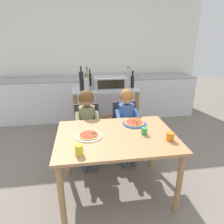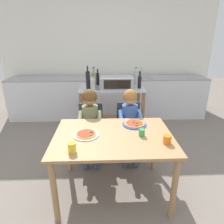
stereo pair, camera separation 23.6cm
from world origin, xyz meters
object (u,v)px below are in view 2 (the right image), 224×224
Objects in this scene: drinking_cup_green at (142,133)px; bottle_clear_vinegar at (88,80)px; toaster_oven at (117,82)px; dining_chair_right at (129,126)px; bottle_brown_beer at (136,78)px; bottle_dark_olive_oil at (94,80)px; bottle_tall_green_wine at (140,82)px; child_in_olive_shirt at (90,117)px; pizza_plate_blue_rimmed at (134,124)px; dining_table at (113,143)px; kitchen_island_cart at (112,105)px; dining_chair_left at (91,127)px; bottle_squat_spirits at (98,79)px; bottle_slim_sauce at (93,84)px; pizza_plate_white at (86,134)px; child_in_blue_striped_shirt at (130,117)px; drinking_cup_orange at (167,139)px; drinking_cup_yellow at (72,147)px.

bottle_clear_vinegar is at bearing 117.13° from drinking_cup_green.
dining_chair_right is (0.14, -0.61, -0.53)m from toaster_oven.
bottle_brown_beer is 0.88m from bottle_clear_vinegar.
bottle_tall_green_wine is (0.74, 0.02, -0.03)m from bottle_dark_olive_oil.
pizza_plate_blue_rimmed is (0.55, -0.38, 0.06)m from child_in_olive_shirt.
bottle_brown_beer is at bearing 73.26° from dining_table.
toaster_oven is at bearing 103.27° from dining_chair_right.
dining_table is at bearing 175.06° from drinking_cup_green.
kitchen_island_cart is 1.33× the size of dining_chair_left.
kitchen_island_cart is at bearing -40.70° from bottle_squat_spirits.
bottle_slim_sauce is 1.21m from pizza_plate_white.
dining_chair_right is at bearing 92.70° from drinking_cup_green.
drinking_cup_green reaches higher than pizza_plate_blue_rimmed.
child_in_olive_shirt is 0.68m from pizza_plate_blue_rimmed.
bottle_slim_sauce is at bearing 87.17° from child_in_olive_shirt.
bottle_tall_green_wine is at bearing -5.02° from kitchen_island_cart.
bottle_brown_beer is 1.13× the size of pizza_plate_white.
child_in_blue_striped_shirt is (0.14, -0.73, -0.33)m from toaster_oven.
kitchen_island_cart reaches higher than drinking_cup_green.
drinking_cup_orange is (0.48, -1.55, 0.17)m from kitchen_island_cart.
dining_chair_left is at bearing 130.88° from drinking_cup_orange.
kitchen_island_cart is 0.41m from toaster_oven.
bottle_clear_vinegar is (-0.08, 0.05, 0.05)m from bottle_slim_sauce.
pizza_plate_white is at bearing -87.53° from bottle_clear_vinegar.
kitchen_island_cart is 0.54m from bottle_slim_sauce.
child_in_blue_striped_shirt is (0.55, -0.10, 0.20)m from dining_chair_left.
drinking_cup_orange reaches higher than dining_table.
bottle_brown_beer is (0.43, 0.21, 0.43)m from kitchen_island_cart.
pizza_plate_white is 0.59m from drinking_cup_green.
bottle_squat_spirits reaches higher than pizza_plate_blue_rimmed.
drinking_cup_orange is (0.26, -0.44, 0.03)m from pizza_plate_blue_rimmed.
bottle_dark_olive_oil is at bearing 85.07° from drinking_cup_yellow.
bottle_clear_vinegar is 1.34× the size of pizza_plate_blue_rimmed.
drinking_cup_green is (0.26, -1.39, 0.17)m from kitchen_island_cart.
bottle_dark_olive_oil is at bearing 116.16° from pizza_plate_blue_rimmed.
bottle_dark_olive_oil is at bearing 117.40° from drinking_cup_orange.
dining_chair_right is at bearing -69.22° from kitchen_island_cart.
bottle_tall_green_wine is 2.96× the size of drinking_cup_yellow.
bottle_clear_vinegar is at bearing 135.96° from child_in_blue_striped_shirt.
drinking_cup_yellow is at bearing -124.32° from child_in_blue_striped_shirt.
kitchen_island_cart is at bearing 65.73° from child_in_olive_shirt.
bottle_dark_olive_oil is at bearing 88.27° from pizza_plate_white.
dining_chair_right is at bearing 105.13° from drinking_cup_orange.
child_in_blue_striped_shirt reaches higher than dining_chair_left.
child_in_olive_shirt is (-0.55, -0.13, 0.21)m from dining_chair_right.
dining_table is 0.31m from pizza_plate_white.
bottle_squat_spirits is 0.90× the size of bottle_brown_beer.
bottle_clear_vinegar reaches higher than bottle_squat_spirits.
dining_chair_right is at bearing -38.53° from bottle_slim_sauce.
child_in_blue_striped_shirt is at bearing -78.81° from toaster_oven.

